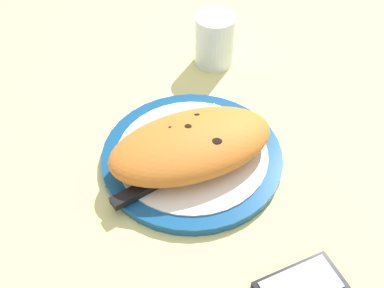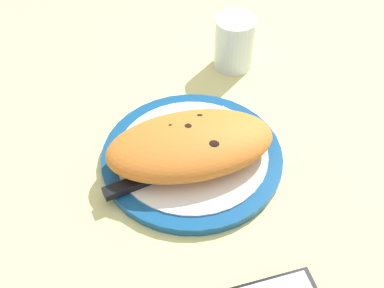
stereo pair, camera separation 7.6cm
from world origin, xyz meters
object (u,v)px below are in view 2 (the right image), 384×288
(plate, at_px, (192,156))
(fork, at_px, (174,124))
(calzone, at_px, (190,145))
(water_glass, at_px, (234,46))
(knife, at_px, (152,177))

(plate, bearing_deg, fork, -80.42)
(calzone, relative_size, water_glass, 2.63)
(plate, height_order, fork, fork)
(calzone, relative_size, fork, 1.67)
(fork, distance_m, knife, 0.13)
(calzone, bearing_deg, fork, -85.31)
(fork, height_order, water_glass, water_glass)
(knife, bearing_deg, water_glass, -130.38)
(calzone, distance_m, water_glass, 0.28)
(plate, relative_size, fork, 1.82)
(plate, distance_m, calzone, 0.04)
(calzone, height_order, water_glass, water_glass)
(plate, xyz_separation_m, water_glass, (-0.15, -0.23, 0.04))
(plate, height_order, knife, knife)
(plate, xyz_separation_m, calzone, (0.01, 0.01, 0.04))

